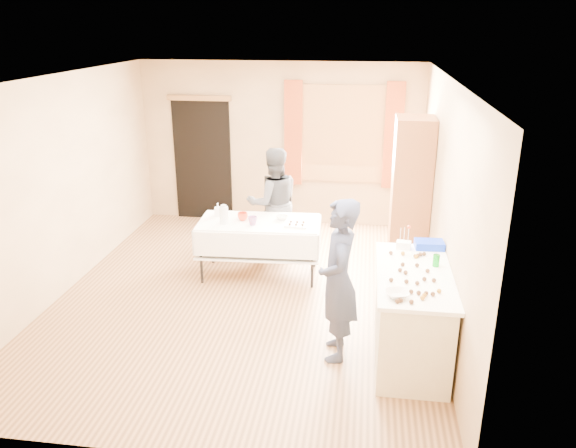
# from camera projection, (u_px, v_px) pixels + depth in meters

# --- Properties ---
(floor) EXTENTS (4.50, 5.50, 0.02)m
(floor) POSITION_uv_depth(u_px,v_px,m) (247.00, 295.00, 6.92)
(floor) COLOR #9E7047
(floor) RESTS_ON ground
(ceiling) EXTENTS (4.50, 5.50, 0.02)m
(ceiling) POSITION_uv_depth(u_px,v_px,m) (241.00, 77.00, 6.02)
(ceiling) COLOR white
(ceiling) RESTS_ON floor
(wall_back) EXTENTS (4.50, 0.02, 2.60)m
(wall_back) POSITION_uv_depth(u_px,v_px,m) (280.00, 144.00, 9.04)
(wall_back) COLOR tan
(wall_back) RESTS_ON floor
(wall_front) EXTENTS (4.50, 0.02, 2.60)m
(wall_front) POSITION_uv_depth(u_px,v_px,m) (159.00, 308.00, 3.90)
(wall_front) COLOR tan
(wall_front) RESTS_ON floor
(wall_left) EXTENTS (0.02, 5.50, 2.60)m
(wall_left) POSITION_uv_depth(u_px,v_px,m) (61.00, 186.00, 6.77)
(wall_left) COLOR tan
(wall_left) RESTS_ON floor
(wall_right) EXTENTS (0.02, 5.50, 2.60)m
(wall_right) POSITION_uv_depth(u_px,v_px,m) (445.00, 202.00, 6.17)
(wall_right) COLOR tan
(wall_right) RESTS_ON floor
(window_frame) EXTENTS (1.32, 0.06, 1.52)m
(window_frame) POSITION_uv_depth(u_px,v_px,m) (343.00, 134.00, 8.80)
(window_frame) COLOR olive
(window_frame) RESTS_ON wall_back
(window_pane) EXTENTS (1.20, 0.02, 1.40)m
(window_pane) POSITION_uv_depth(u_px,v_px,m) (343.00, 134.00, 8.79)
(window_pane) COLOR white
(window_pane) RESTS_ON wall_back
(curtain_left) EXTENTS (0.28, 0.06, 1.65)m
(curtain_left) POSITION_uv_depth(u_px,v_px,m) (293.00, 133.00, 8.86)
(curtain_left) COLOR #943C1B
(curtain_left) RESTS_ON wall_back
(curtain_right) EXTENTS (0.28, 0.06, 1.65)m
(curtain_right) POSITION_uv_depth(u_px,v_px,m) (393.00, 136.00, 8.65)
(curtain_right) COLOR #943C1B
(curtain_right) RESTS_ON wall_back
(doorway) EXTENTS (0.95, 0.04, 2.00)m
(doorway) POSITION_uv_depth(u_px,v_px,m) (203.00, 160.00, 9.28)
(doorway) COLOR black
(doorway) RESTS_ON floor
(door_lintel) EXTENTS (1.05, 0.06, 0.08)m
(door_lintel) POSITION_uv_depth(u_px,v_px,m) (199.00, 98.00, 8.91)
(door_lintel) COLOR olive
(door_lintel) RESTS_ON wall_back
(cabinet) EXTENTS (0.50, 0.60, 2.02)m
(cabinet) POSITION_uv_depth(u_px,v_px,m) (411.00, 193.00, 7.49)
(cabinet) COLOR brown
(cabinet) RESTS_ON floor
(counter) EXTENTS (0.71, 1.50, 0.91)m
(counter) POSITION_uv_depth(u_px,v_px,m) (411.00, 315.00, 5.52)
(counter) COLOR beige
(counter) RESTS_ON floor
(party_table) EXTENTS (1.61, 0.88, 0.75)m
(party_table) POSITION_uv_depth(u_px,v_px,m) (260.00, 243.00, 7.32)
(party_table) COLOR black
(party_table) RESTS_ON floor
(chair) EXTENTS (0.47, 0.47, 1.01)m
(chair) POSITION_uv_depth(u_px,v_px,m) (275.00, 225.00, 8.37)
(chair) COLOR black
(chair) RESTS_ON floor
(girl) EXTENTS (0.67, 0.50, 1.64)m
(girl) POSITION_uv_depth(u_px,v_px,m) (338.00, 280.00, 5.41)
(girl) COLOR #252A45
(girl) RESTS_ON floor
(woman) EXTENTS (1.17, 1.12, 1.57)m
(woman) POSITION_uv_depth(u_px,v_px,m) (274.00, 203.00, 7.83)
(woman) COLOR black
(woman) RESTS_ON floor
(soda_can) EXTENTS (0.07, 0.07, 0.12)m
(soda_can) POSITION_uv_depth(u_px,v_px,m) (436.00, 260.00, 5.49)
(soda_can) COLOR #0B8016
(soda_can) RESTS_ON counter
(mixing_bowl) EXTENTS (0.31, 0.31, 0.05)m
(mixing_bowl) POSITION_uv_depth(u_px,v_px,m) (397.00, 294.00, 4.89)
(mixing_bowl) COLOR white
(mixing_bowl) RESTS_ON counter
(foam_block) EXTENTS (0.16, 0.12, 0.08)m
(foam_block) POSITION_uv_depth(u_px,v_px,m) (404.00, 245.00, 5.92)
(foam_block) COLOR white
(foam_block) RESTS_ON counter
(blue_basket) EXTENTS (0.31, 0.22, 0.08)m
(blue_basket) POSITION_uv_depth(u_px,v_px,m) (429.00, 245.00, 5.93)
(blue_basket) COLOR #0D2EC9
(blue_basket) RESTS_ON counter
(pitcher) EXTENTS (0.12, 0.12, 0.22)m
(pitcher) POSITION_uv_depth(u_px,v_px,m) (224.00, 215.00, 7.10)
(pitcher) COLOR silver
(pitcher) RESTS_ON party_table
(cup_red) EXTENTS (0.15, 0.15, 0.10)m
(cup_red) POSITION_uv_depth(u_px,v_px,m) (243.00, 216.00, 7.24)
(cup_red) COLOR red
(cup_red) RESTS_ON party_table
(cup_rainbow) EXTENTS (0.17, 0.17, 0.11)m
(cup_rainbow) POSITION_uv_depth(u_px,v_px,m) (253.00, 221.00, 7.07)
(cup_rainbow) COLOR red
(cup_rainbow) RESTS_ON party_table
(small_bowl) EXTENTS (0.23, 0.23, 0.05)m
(small_bowl) POSITION_uv_depth(u_px,v_px,m) (282.00, 218.00, 7.27)
(small_bowl) COLOR white
(small_bowl) RESTS_ON party_table
(pastry_tray) EXTENTS (0.30, 0.23, 0.02)m
(pastry_tray) POSITION_uv_depth(u_px,v_px,m) (297.00, 225.00, 7.05)
(pastry_tray) COLOR white
(pastry_tray) RESTS_ON party_table
(bottle) EXTENTS (0.09, 0.09, 0.17)m
(bottle) POSITION_uv_depth(u_px,v_px,m) (218.00, 210.00, 7.38)
(bottle) COLOR white
(bottle) RESTS_ON party_table
(cake_balls) EXTENTS (0.46, 1.13, 0.04)m
(cake_balls) POSITION_uv_depth(u_px,v_px,m) (415.00, 276.00, 5.24)
(cake_balls) COLOR #3F2314
(cake_balls) RESTS_ON counter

